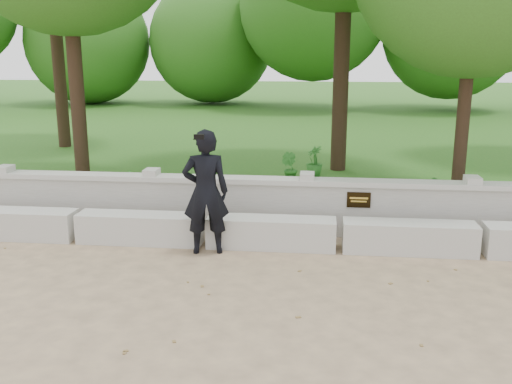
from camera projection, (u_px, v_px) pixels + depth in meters
The scene contains 9 objects.
ground at pixel (343, 305), 6.56m from camera, with size 80.00×80.00×0.00m, color tan.
lawn at pixel (329, 131), 20.04m from camera, with size 40.00×22.00×0.25m, color #23601C.
concrete_bench at pixel (339, 235), 8.34m from camera, with size 11.90×0.45×0.45m.
parapet_wall at pixel (338, 207), 8.96m from camera, with size 12.50×0.35×0.90m.
man_main at pixel (206, 192), 8.07m from camera, with size 0.73×0.66×1.80m.
shrub_a at pixel (132, 187), 10.00m from camera, with size 0.29×0.20×0.56m, color #2C6F25.
shrub_b at pixel (289, 168), 11.47m from camera, with size 0.34×0.28×0.62m, color #2C6F25.
shrub_c at pixel (442, 195), 9.43m from camera, with size 0.49×0.42×0.54m, color #2C6F25.
shrub_d at pixel (314, 161), 12.10m from camera, with size 0.36×0.32×0.65m, color #2C6F25.
Camera 1 is at (-0.32, -6.13, 2.83)m, focal length 40.00 mm.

